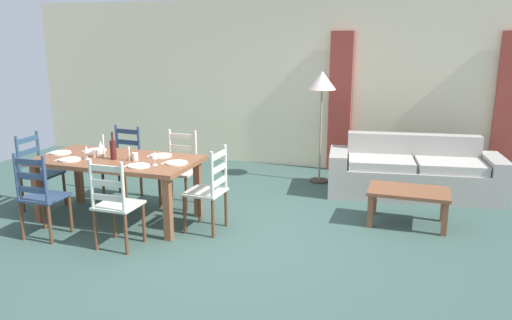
% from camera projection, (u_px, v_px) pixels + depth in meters
% --- Properties ---
extents(ground_plane, '(9.60, 9.60, 0.02)m').
position_uv_depth(ground_plane, '(216.00, 236.00, 5.58)').
color(ground_plane, '#39544C').
extents(wall_far, '(9.60, 0.16, 2.70)m').
position_uv_depth(wall_far, '(292.00, 84.00, 8.29)').
color(wall_far, beige).
rests_on(wall_far, ground_plane).
extents(curtain_panel_left, '(0.35, 0.08, 2.20)m').
position_uv_depth(curtain_panel_left, '(340.00, 103.00, 7.97)').
color(curtain_panel_left, '#9E3A30').
rests_on(curtain_panel_left, ground_plane).
extents(curtain_panel_right, '(0.35, 0.08, 2.20)m').
position_uv_depth(curtain_panel_right, '(507.00, 110.00, 7.24)').
color(curtain_panel_right, '#9E3A30').
rests_on(curtain_panel_right, ground_plane).
extents(dining_table, '(1.90, 0.96, 0.75)m').
position_uv_depth(dining_table, '(117.00, 165.00, 5.91)').
color(dining_table, brown).
rests_on(dining_table, ground_plane).
extents(dining_chair_near_left, '(0.43, 0.41, 0.96)m').
position_uv_depth(dining_chair_near_left, '(41.00, 196.00, 5.40)').
color(dining_chair_near_left, navy).
rests_on(dining_chair_near_left, ground_plane).
extents(dining_chair_near_right, '(0.42, 0.40, 0.96)m').
position_uv_depth(dining_chair_near_right, '(115.00, 204.00, 5.14)').
color(dining_chair_near_right, beige).
rests_on(dining_chair_near_right, ground_plane).
extents(dining_chair_far_left, '(0.45, 0.43, 0.96)m').
position_uv_depth(dining_chair_far_left, '(124.00, 162.00, 6.80)').
color(dining_chair_far_left, navy).
rests_on(dining_chair_far_left, ground_plane).
extents(dining_chair_far_right, '(0.44, 0.42, 0.96)m').
position_uv_depth(dining_chair_far_right, '(180.00, 169.00, 6.48)').
color(dining_chair_far_right, beige).
rests_on(dining_chair_far_right, ground_plane).
extents(dining_chair_head_west, '(0.41, 0.43, 0.96)m').
position_uv_depth(dining_chair_head_west, '(38.00, 172.00, 6.34)').
color(dining_chair_head_west, navy).
rests_on(dining_chair_head_west, ground_plane).
extents(dining_chair_head_east, '(0.42, 0.43, 0.96)m').
position_uv_depth(dining_chair_head_east, '(209.00, 190.00, 5.61)').
color(dining_chair_head_east, beige).
rests_on(dining_chair_head_east, ground_plane).
extents(dinner_plate_near_left, '(0.24, 0.24, 0.02)m').
position_uv_depth(dinner_plate_near_left, '(70.00, 160.00, 5.79)').
color(dinner_plate_near_left, white).
rests_on(dinner_plate_near_left, dining_table).
extents(fork_near_left, '(0.03, 0.17, 0.01)m').
position_uv_depth(fork_near_left, '(59.00, 159.00, 5.84)').
color(fork_near_left, silver).
rests_on(fork_near_left, dining_table).
extents(dinner_plate_near_right, '(0.24, 0.24, 0.02)m').
position_uv_depth(dinner_plate_near_right, '(139.00, 166.00, 5.51)').
color(dinner_plate_near_right, white).
rests_on(dinner_plate_near_right, dining_table).
extents(fork_near_right, '(0.03, 0.17, 0.01)m').
position_uv_depth(fork_near_right, '(127.00, 165.00, 5.56)').
color(fork_near_right, silver).
rests_on(fork_near_right, dining_table).
extents(dinner_plate_far_left, '(0.24, 0.24, 0.02)m').
position_uv_depth(dinner_plate_far_left, '(97.00, 150.00, 6.25)').
color(dinner_plate_far_left, white).
rests_on(dinner_plate_far_left, dining_table).
extents(fork_far_left, '(0.02, 0.17, 0.01)m').
position_uv_depth(fork_far_left, '(86.00, 150.00, 6.30)').
color(fork_far_left, silver).
rests_on(fork_far_left, dining_table).
extents(dinner_plate_far_right, '(0.24, 0.24, 0.02)m').
position_uv_depth(dinner_plate_far_right, '(161.00, 156.00, 5.98)').
color(dinner_plate_far_right, white).
rests_on(dinner_plate_far_right, dining_table).
extents(fork_far_right, '(0.03, 0.17, 0.01)m').
position_uv_depth(fork_far_right, '(150.00, 155.00, 6.02)').
color(fork_far_right, silver).
rests_on(fork_far_right, dining_table).
extents(dinner_plate_head_west, '(0.24, 0.24, 0.02)m').
position_uv_depth(dinner_plate_head_west, '(61.00, 153.00, 6.12)').
color(dinner_plate_head_west, white).
rests_on(dinner_plate_head_west, dining_table).
extents(fork_head_west, '(0.03, 0.17, 0.01)m').
position_uv_depth(fork_head_west, '(51.00, 152.00, 6.17)').
color(fork_head_west, silver).
rests_on(fork_head_west, dining_table).
extents(dinner_plate_head_east, '(0.24, 0.24, 0.02)m').
position_uv_depth(dinner_plate_head_east, '(177.00, 163.00, 5.64)').
color(dinner_plate_head_east, white).
rests_on(dinner_plate_head_east, dining_table).
extents(fork_head_east, '(0.03, 0.17, 0.01)m').
position_uv_depth(fork_head_east, '(165.00, 162.00, 5.69)').
color(fork_head_east, silver).
rests_on(fork_head_east, dining_table).
extents(wine_bottle, '(0.07, 0.07, 0.32)m').
position_uv_depth(wine_bottle, '(113.00, 149.00, 5.81)').
color(wine_bottle, '#471919').
rests_on(wine_bottle, dining_table).
extents(wine_glass_near_left, '(0.06, 0.06, 0.16)m').
position_uv_depth(wine_glass_near_left, '(86.00, 150.00, 5.81)').
color(wine_glass_near_left, white).
rests_on(wine_glass_near_left, dining_table).
extents(wine_glass_near_right, '(0.06, 0.06, 0.16)m').
position_uv_depth(wine_glass_near_right, '(155.00, 156.00, 5.54)').
color(wine_glass_near_right, white).
rests_on(wine_glass_near_right, dining_table).
extents(wine_glass_far_left, '(0.06, 0.06, 0.16)m').
position_uv_depth(wine_glass_far_left, '(100.00, 145.00, 6.08)').
color(wine_glass_far_left, white).
rests_on(wine_glass_far_left, dining_table).
extents(coffee_cup_primary, '(0.07, 0.07, 0.09)m').
position_uv_depth(coffee_cup_primary, '(135.00, 157.00, 5.77)').
color(coffee_cup_primary, beige).
rests_on(coffee_cup_primary, dining_table).
extents(coffee_cup_secondary, '(0.07, 0.07, 0.09)m').
position_uv_depth(coffee_cup_secondary, '(95.00, 153.00, 5.94)').
color(coffee_cup_secondary, beige).
rests_on(coffee_cup_secondary, dining_table).
extents(candle_tall, '(0.05, 0.05, 0.27)m').
position_uv_depth(candle_tall, '(104.00, 150.00, 5.94)').
color(candle_tall, '#998C66').
rests_on(candle_tall, dining_table).
extents(candle_short, '(0.05, 0.05, 0.16)m').
position_uv_depth(candle_short, '(129.00, 157.00, 5.78)').
color(candle_short, '#998C66').
rests_on(candle_short, dining_table).
extents(couch, '(2.37, 1.12, 0.80)m').
position_uv_depth(couch, '(413.00, 174.00, 6.95)').
color(couch, '#A5A097').
rests_on(couch, ground_plane).
extents(coffee_table, '(0.90, 0.56, 0.42)m').
position_uv_depth(coffee_table, '(408.00, 195.00, 5.82)').
color(coffee_table, brown).
rests_on(coffee_table, ground_plane).
extents(standing_lamp, '(0.40, 0.40, 1.64)m').
position_uv_depth(standing_lamp, '(322.00, 87.00, 7.25)').
color(standing_lamp, '#332D28').
rests_on(standing_lamp, ground_plane).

